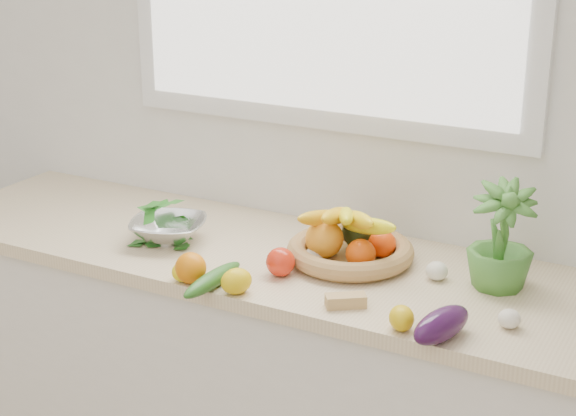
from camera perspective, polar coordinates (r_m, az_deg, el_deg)
The scene contains 18 objects.
back_wall at distance 2.62m, azimuth 2.40°, elevation 8.45°, with size 4.50×0.02×2.70m, color white.
counter_cabinet at distance 2.70m, azimuth -0.75°, elevation -12.19°, with size 2.20×0.58×0.86m, color silver.
countertop at distance 2.50m, azimuth -0.79°, elevation -3.36°, with size 2.24×0.62×0.04m, color beige.
orange_loose at distance 2.30m, azimuth -6.31°, elevation -3.87°, with size 0.08×0.08×0.08m, color orange.
lemon_a at distance 2.32m, azimuth -6.75°, elevation -4.07°, with size 0.06×0.07×0.06m, color yellow.
lemon_b at distance 2.24m, azimuth -3.36°, elevation -4.74°, with size 0.07×0.08×0.07m, color #E4BA0C.
lemon_c at distance 2.07m, azimuth 7.35°, elevation -7.07°, with size 0.06×0.07×0.06m, color gold.
apple at distance 2.33m, azimuth -0.49°, elevation -3.50°, with size 0.08×0.08×0.08m, color red.
ginger at distance 2.17m, azimuth 3.75°, elevation -6.00°, with size 0.10×0.04×0.03m, color tan.
garlic_a at distance 2.41m, azimuth 1.65°, elevation -3.12°, with size 0.05×0.05×0.05m, color white.
garlic_b at distance 2.35m, azimuth 9.60°, elevation -4.03°, with size 0.06×0.06×0.05m, color white.
garlic_c at distance 2.13m, azimuth 14.12°, elevation -6.96°, with size 0.05×0.05×0.05m, color white.
eggplant at distance 2.03m, azimuth 9.90°, elevation -7.45°, with size 0.07×0.19×0.08m, color #310F39.
cucumber at distance 2.28m, azimuth -4.89°, elevation -4.63°, with size 0.05×0.25×0.05m, color #20591A.
radish at distance 2.29m, azimuth -3.32°, elevation -4.60°, with size 0.04×0.04×0.04m, color red.
potted_herb at distance 2.30m, azimuth 13.60°, elevation -2.01°, with size 0.17×0.17×0.30m, color #42802E.
fruit_basket at distance 2.42m, azimuth 3.98°, elevation -2.31°, with size 0.47×0.47×0.18m.
colander_with_spinach at distance 2.57m, azimuth -7.75°, elevation -0.98°, with size 0.28×0.28×0.12m.
Camera 1 is at (1.12, -0.06, 1.85)m, focal length 55.00 mm.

